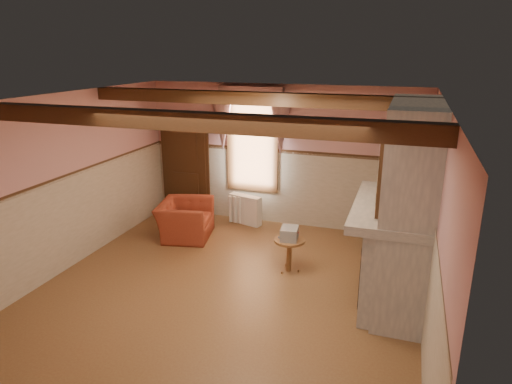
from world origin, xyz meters
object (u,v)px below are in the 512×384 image
(mantel_clock, at_px, (397,181))
(side_table, at_px, (289,255))
(armchair, at_px, (185,220))
(bowl, at_px, (394,205))
(radiator, at_px, (245,209))
(oil_lamp, at_px, (395,190))

(mantel_clock, bearing_deg, side_table, -163.29)
(armchair, xyz_separation_m, bowl, (3.76, -1.25, 1.12))
(bowl, bearing_deg, armchair, 161.64)
(armchair, relative_size, radiator, 1.51)
(side_table, height_order, mantel_clock, mantel_clock)
(oil_lamp, bearing_deg, radiator, 147.18)
(radiator, xyz_separation_m, oil_lamp, (2.91, -1.88, 1.26))
(mantel_clock, bearing_deg, oil_lamp, -90.00)
(radiator, xyz_separation_m, bowl, (2.91, -2.26, 1.16))
(oil_lamp, bearing_deg, side_table, 175.36)
(radiator, height_order, bowl, bowl)
(bowl, height_order, oil_lamp, oil_lamp)
(bowl, bearing_deg, oil_lamp, 90.00)
(armchair, bearing_deg, bowl, -120.44)
(mantel_clock, distance_m, oil_lamp, 0.58)
(oil_lamp, bearing_deg, armchair, 166.99)
(armchair, height_order, mantel_clock, mantel_clock)
(side_table, height_order, bowl, bowl)
(armchair, relative_size, side_table, 1.92)
(armchair, distance_m, radiator, 1.32)
(mantel_clock, bearing_deg, armchair, 175.66)
(armchair, relative_size, bowl, 3.28)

